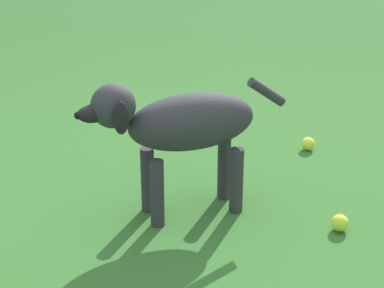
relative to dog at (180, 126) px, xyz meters
name	(u,v)px	position (x,y,z in m)	size (l,w,h in m)	color
ground	(156,191)	(0.19, 0.12, -0.37)	(14.00, 14.00, 0.00)	#2D6026
dog	(180,126)	(0.00, 0.00, 0.00)	(0.42, 0.78, 0.57)	#2D2D33
tennis_ball_0	(308,144)	(0.68, -0.57, -0.34)	(0.07, 0.07, 0.07)	yellow
tennis_ball_1	(340,223)	(-0.10, -0.62, -0.34)	(0.07, 0.07, 0.07)	#C5E338
water_bowl	(183,116)	(1.05, 0.08, -0.34)	(0.22, 0.22, 0.06)	orange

